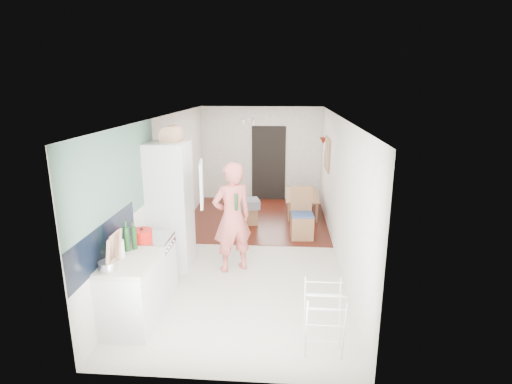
# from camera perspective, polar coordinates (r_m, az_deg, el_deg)

# --- Properties ---
(room_shell) EXTENTS (3.20, 7.00, 2.50)m
(room_shell) POSITION_cam_1_polar(r_m,az_deg,el_deg) (7.30, -0.90, 0.83)
(room_shell) COLOR white
(room_shell) RESTS_ON ground
(floor) EXTENTS (3.20, 7.00, 0.01)m
(floor) POSITION_cam_1_polar(r_m,az_deg,el_deg) (7.70, -0.86, -8.22)
(floor) COLOR silver
(floor) RESTS_ON ground
(wood_floor_overlay) EXTENTS (3.20, 3.30, 0.01)m
(wood_floor_overlay) POSITION_cam_1_polar(r_m,az_deg,el_deg) (9.42, 0.13, -3.73)
(wood_floor_overlay) COLOR #4E180C
(wood_floor_overlay) RESTS_ON room_shell
(sage_wall_panel) EXTENTS (0.02, 3.00, 1.30)m
(sage_wall_panel) POSITION_cam_1_polar(r_m,az_deg,el_deg) (5.64, -19.12, 1.99)
(sage_wall_panel) COLOR slate
(sage_wall_panel) RESTS_ON room_shell
(tile_splashback) EXTENTS (0.02, 1.90, 0.50)m
(tile_splashback) POSITION_cam_1_polar(r_m,az_deg,el_deg) (5.36, -20.71, -6.68)
(tile_splashback) COLOR black
(tile_splashback) RESTS_ON room_shell
(doorway_recess) EXTENTS (0.90, 0.04, 2.00)m
(doorway_recess) POSITION_cam_1_polar(r_m,az_deg,el_deg) (10.73, 1.82, 4.09)
(doorway_recess) COLOR black
(doorway_recess) RESTS_ON room_shell
(base_cabinet) EXTENTS (0.60, 0.90, 0.86)m
(base_cabinet) POSITION_cam_1_polar(r_m,az_deg,el_deg) (5.55, -17.25, -13.80)
(base_cabinet) COLOR silver
(base_cabinet) RESTS_ON room_shell
(worktop) EXTENTS (0.62, 0.92, 0.06)m
(worktop) POSITION_cam_1_polar(r_m,az_deg,el_deg) (5.35, -17.64, -9.47)
(worktop) COLOR beige
(worktop) RESTS_ON room_shell
(range_cooker) EXTENTS (0.60, 0.60, 0.88)m
(range_cooker) POSITION_cam_1_polar(r_m,az_deg,el_deg) (6.17, -14.74, -10.45)
(range_cooker) COLOR silver
(range_cooker) RESTS_ON room_shell
(cooker_top) EXTENTS (0.60, 0.60, 0.04)m
(cooker_top) POSITION_cam_1_polar(r_m,az_deg,el_deg) (5.99, -15.03, -6.47)
(cooker_top) COLOR silver
(cooker_top) RESTS_ON room_shell
(fridge_housing) EXTENTS (0.66, 0.66, 2.15)m
(fridge_housing) POSITION_cam_1_polar(r_m,az_deg,el_deg) (6.84, -12.15, -2.02)
(fridge_housing) COLOR silver
(fridge_housing) RESTS_ON room_shell
(fridge_door) EXTENTS (0.14, 0.56, 0.70)m
(fridge_door) POSITION_cam_1_polar(r_m,az_deg,el_deg) (6.28, -7.79, 1.16)
(fridge_door) COLOR silver
(fridge_door) RESTS_ON room_shell
(fridge_interior) EXTENTS (0.02, 0.52, 0.66)m
(fridge_interior) POSITION_cam_1_polar(r_m,az_deg,el_deg) (6.63, -9.80, 1.83)
(fridge_interior) COLOR white
(fridge_interior) RESTS_ON room_shell
(pinboard) EXTENTS (0.03, 0.90, 0.70)m
(pinboard) POSITION_cam_1_polar(r_m,az_deg,el_deg) (9.12, 10.15, 5.41)
(pinboard) COLOR tan
(pinboard) RESTS_ON room_shell
(pinboard_frame) EXTENTS (0.00, 0.94, 0.74)m
(pinboard_frame) POSITION_cam_1_polar(r_m,az_deg,el_deg) (9.12, 10.06, 5.41)
(pinboard_frame) COLOR #8E5C3A
(pinboard_frame) RESTS_ON room_shell
(wall_sconce) EXTENTS (0.18, 0.18, 0.16)m
(wall_sconce) POSITION_cam_1_polar(r_m,az_deg,el_deg) (9.72, 9.59, 7.22)
(wall_sconce) COLOR maroon
(wall_sconce) RESTS_ON room_shell
(person) EXTENTS (0.96, 0.86, 2.20)m
(person) POSITION_cam_1_polar(r_m,az_deg,el_deg) (6.54, -3.45, -2.27)
(person) COLOR #DB665D
(person) RESTS_ON floor
(dining_table) EXTENTS (0.66, 1.18, 0.41)m
(dining_table) POSITION_cam_1_polar(r_m,az_deg,el_deg) (9.72, 6.67, -1.99)
(dining_table) COLOR #8E5C3A
(dining_table) RESTS_ON floor
(dining_chair) EXTENTS (0.47, 0.47, 1.05)m
(dining_chair) POSITION_cam_1_polar(r_m,az_deg,el_deg) (8.13, 6.61, -3.10)
(dining_chair) COLOR #8E5C3A
(dining_chair) RESTS_ON floor
(stool) EXTENTS (0.36, 0.36, 0.40)m
(stool) POSITION_cam_1_polar(r_m,az_deg,el_deg) (8.97, -0.79, -3.42)
(stool) COLOR #8E5C3A
(stool) RESTS_ON floor
(grey_drape) EXTENTS (0.52, 0.52, 0.19)m
(grey_drape) POSITION_cam_1_polar(r_m,az_deg,el_deg) (8.84, -0.99, -1.68)
(grey_drape) COLOR slate
(grey_drape) RESTS_ON stool
(drying_rack) EXTENTS (0.44, 0.40, 0.85)m
(drying_rack) POSITION_cam_1_polar(r_m,az_deg,el_deg) (4.87, 9.64, -17.69)
(drying_rack) COLOR silver
(drying_rack) RESTS_ON floor
(bread_bin) EXTENTS (0.42, 0.41, 0.19)m
(bread_bin) POSITION_cam_1_polar(r_m,az_deg,el_deg) (6.67, -12.01, 7.84)
(bread_bin) COLOR tan
(bread_bin) RESTS_ON fridge_housing
(red_casserole) EXTENTS (0.35, 0.35, 0.17)m
(red_casserole) POSITION_cam_1_polar(r_m,az_deg,el_deg) (5.83, -15.98, -6.00)
(red_casserole) COLOR red
(red_casserole) RESTS_ON cooker_top
(steel_pan) EXTENTS (0.25, 0.25, 0.11)m
(steel_pan) POSITION_cam_1_polar(r_m,az_deg,el_deg) (5.11, -20.38, -9.84)
(steel_pan) COLOR silver
(steel_pan) RESTS_ON worktop
(held_bottle) EXTENTS (0.06, 0.06, 0.27)m
(held_bottle) POSITION_cam_1_polar(r_m,az_deg,el_deg) (6.30, -2.83, -1.46)
(held_bottle) COLOR #163C17
(held_bottle) RESTS_ON person
(bottle_a) EXTENTS (0.08, 0.08, 0.33)m
(bottle_a) POSITION_cam_1_polar(r_m,az_deg,el_deg) (5.55, -18.00, -6.43)
(bottle_a) COLOR #163C17
(bottle_a) RESTS_ON worktop
(bottle_b) EXTENTS (0.08, 0.08, 0.30)m
(bottle_b) POSITION_cam_1_polar(r_m,az_deg,el_deg) (5.58, -17.00, -6.33)
(bottle_b) COLOR #163C17
(bottle_b) RESTS_ON worktop
(bottle_c) EXTENTS (0.10, 0.10, 0.23)m
(bottle_c) POSITION_cam_1_polar(r_m,az_deg,el_deg) (5.39, -18.76, -7.69)
(bottle_c) COLOR silver
(bottle_c) RESTS_ON worktop
(pepper_mill_front) EXTENTS (0.06, 0.06, 0.21)m
(pepper_mill_front) POSITION_cam_1_polar(r_m,az_deg,el_deg) (5.61, -17.92, -6.80)
(pepper_mill_front) COLOR tan
(pepper_mill_front) RESTS_ON worktop
(pepper_mill_back) EXTENTS (0.08, 0.08, 0.24)m
(pepper_mill_back) POSITION_cam_1_polar(r_m,az_deg,el_deg) (5.79, -17.00, -5.90)
(pepper_mill_back) COLOR tan
(pepper_mill_back) RESTS_ON worktop
(chopping_boards) EXTENTS (0.11, 0.32, 0.42)m
(chopping_boards) POSITION_cam_1_polar(r_m,az_deg,el_deg) (5.13, -19.66, -7.76)
(chopping_boards) COLOR tan
(chopping_boards) RESTS_ON worktop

